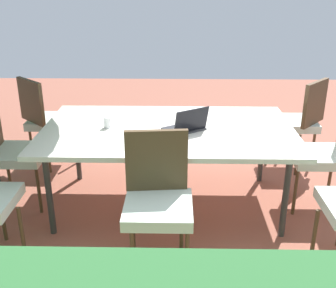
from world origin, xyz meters
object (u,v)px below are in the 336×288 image
(chair_west, at_px, (326,150))
(chair_north, at_px, (158,196))
(chair_southeast, at_px, (46,117))
(chair_southwest, at_px, (299,119))
(laptop, at_px, (187,126))
(cup, at_px, (108,122))
(chair_east, at_px, (11,148))
(dining_table, at_px, (168,133))

(chair_west, relative_size, chair_north, 1.00)
(chair_north, height_order, chair_southeast, same)
(chair_southwest, bearing_deg, laptop, -10.78)
(laptop, bearing_deg, chair_southwest, -176.64)
(chair_north, bearing_deg, chair_west, 25.46)
(chair_north, height_order, cup, chair_north)
(chair_southeast, distance_m, chair_southwest, 2.69)
(chair_east, distance_m, cup, 0.89)
(chair_west, height_order, cup, chair_west)
(chair_north, distance_m, chair_southwest, 2.21)
(chair_west, xyz_separation_m, laptop, (1.21, 0.06, 0.24))
(dining_table, height_order, chair_southeast, chair_southeast)
(chair_north, distance_m, chair_southeast, 2.12)
(chair_east, bearing_deg, chair_west, -94.80)
(chair_east, distance_m, chair_north, 1.57)
(dining_table, bearing_deg, chair_southwest, -148.41)
(chair_east, xyz_separation_m, chair_north, (-1.33, 0.84, 0.00))
(chair_east, relative_size, chair_southwest, 1.00)
(laptop, bearing_deg, chair_north, 41.44)
(chair_east, height_order, chair_southwest, same)
(chair_north, bearing_deg, dining_table, 81.24)
(chair_east, bearing_deg, chair_north, -127.19)
(laptop, bearing_deg, chair_west, 149.34)
(dining_table, distance_m, cup, 0.53)
(chair_southeast, bearing_deg, laptop, -168.65)
(chair_west, bearing_deg, cup, -82.80)
(chair_east, distance_m, chair_southeast, 0.86)
(chair_north, bearing_deg, laptop, 69.79)
(dining_table, height_order, chair_north, chair_north)
(chair_west, relative_size, chair_east, 1.00)
(chair_southwest, bearing_deg, chair_west, 42.33)
(chair_east, height_order, laptop, chair_east)
(dining_table, xyz_separation_m, chair_north, (0.05, 0.85, -0.15))
(dining_table, relative_size, chair_north, 2.20)
(chair_west, distance_m, chair_southeast, 2.83)
(cup, bearing_deg, chair_east, 1.35)
(chair_southwest, relative_size, cup, 10.59)
(chair_east, xyz_separation_m, chair_southeast, (-0.05, -0.86, 0.00))
(dining_table, height_order, cup, cup)
(dining_table, height_order, laptop, laptop)
(chair_west, distance_m, cup, 1.90)
(chair_southeast, distance_m, laptop, 1.76)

